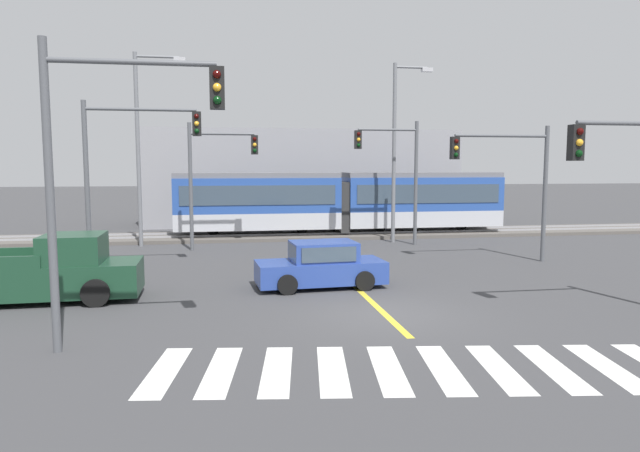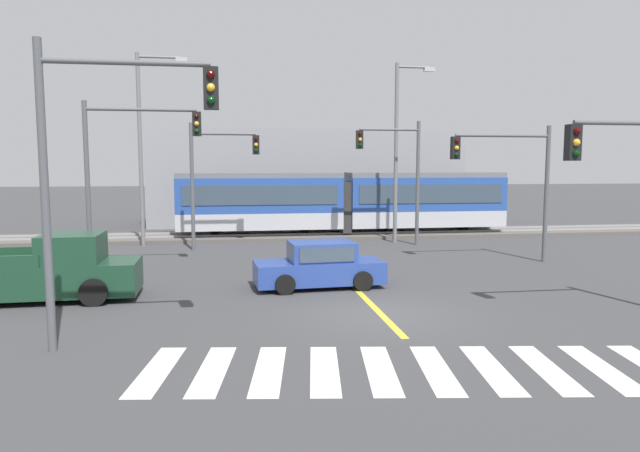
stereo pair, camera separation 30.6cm
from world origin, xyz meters
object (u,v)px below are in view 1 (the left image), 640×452
(traffic_light_far_right, at_px, (396,164))
(street_lamp_centre, at_px, (397,143))
(sedan_crossing, at_px, (321,266))
(traffic_light_mid_right, at_px, (512,171))
(pickup_truck, at_px, (50,273))
(street_lamp_west, at_px, (142,138))
(light_rail_tram, at_px, (341,200))
(traffic_light_far_left, at_px, (214,168))
(traffic_light_mid_left, at_px, (126,158))
(traffic_light_near_left, at_px, (107,149))

(traffic_light_far_right, relative_size, street_lamp_centre, 0.67)
(sedan_crossing, distance_m, traffic_light_mid_right, 9.71)
(pickup_truck, height_order, street_lamp_west, street_lamp_west)
(street_lamp_west, relative_size, street_lamp_centre, 1.03)
(sedan_crossing, height_order, pickup_truck, pickup_truck)
(traffic_light_mid_right, relative_size, street_lamp_centre, 0.61)
(light_rail_tram, relative_size, sedan_crossing, 4.29)
(traffic_light_far_left, bearing_deg, traffic_light_mid_left, -120.11)
(sedan_crossing, distance_m, traffic_light_mid_left, 8.45)
(traffic_light_near_left, distance_m, street_lamp_west, 16.50)
(traffic_light_far_left, xyz_separation_m, traffic_light_mid_right, (12.12, -5.55, -0.13))
(pickup_truck, distance_m, traffic_light_mid_right, 17.49)
(light_rail_tram, height_order, street_lamp_centre, street_lamp_centre)
(traffic_light_far_right, relative_size, traffic_light_near_left, 0.93)
(traffic_light_far_left, distance_m, traffic_light_mid_left, 6.15)
(traffic_light_far_left, bearing_deg, sedan_crossing, -68.30)
(traffic_light_mid_right, bearing_deg, traffic_light_near_left, -147.10)
(traffic_light_mid_right, distance_m, street_lamp_west, 17.26)
(traffic_light_mid_right, xyz_separation_m, street_lamp_centre, (-2.79, 6.82, 1.40))
(traffic_light_mid_right, xyz_separation_m, street_lamp_west, (-15.55, 7.32, 1.57))
(pickup_truck, bearing_deg, traffic_light_near_left, -61.47)
(traffic_light_mid_right, xyz_separation_m, traffic_light_far_right, (-3.18, 5.73, 0.29))
(traffic_light_near_left, bearing_deg, street_lamp_centre, 54.72)
(street_lamp_centre, bearing_deg, street_lamp_west, 177.76)
(street_lamp_centre, bearing_deg, traffic_light_far_left, -172.26)
(pickup_truck, distance_m, traffic_light_mid_left, 5.75)
(traffic_light_near_left, distance_m, street_lamp_centre, 19.50)
(sedan_crossing, distance_m, traffic_light_far_right, 11.18)
(street_lamp_centre, bearing_deg, traffic_light_mid_right, -67.78)
(traffic_light_far_left, relative_size, street_lamp_west, 0.64)
(pickup_truck, distance_m, traffic_light_near_left, 6.67)
(traffic_light_mid_left, xyz_separation_m, traffic_light_mid_right, (15.20, -0.25, -0.51))
(light_rail_tram, height_order, traffic_light_mid_left, traffic_light_mid_left)
(pickup_truck, relative_size, traffic_light_far_left, 0.91)
(traffic_light_mid_left, xyz_separation_m, street_lamp_centre, (12.41, 6.58, 0.88))
(traffic_light_far_left, bearing_deg, pickup_truck, -115.65)
(traffic_light_mid_right, height_order, street_lamp_west, street_lamp_west)
(traffic_light_far_right, bearing_deg, light_rail_tram, 114.58)
(light_rail_tram, height_order, traffic_light_far_right, traffic_light_far_right)
(sedan_crossing, xyz_separation_m, traffic_light_far_right, (5.34, 9.23, 3.36))
(light_rail_tram, distance_m, street_lamp_centre, 4.96)
(traffic_light_far_right, height_order, traffic_light_near_left, traffic_light_near_left)
(traffic_light_far_left, height_order, street_lamp_west, street_lamp_west)
(traffic_light_near_left, bearing_deg, sedan_crossing, 45.33)
(sedan_crossing, xyz_separation_m, traffic_light_far_left, (-3.60, 9.05, 3.20))
(sedan_crossing, bearing_deg, traffic_light_mid_right, 22.32)
(traffic_light_mid_left, distance_m, street_lamp_west, 7.16)
(traffic_light_mid_right, bearing_deg, traffic_light_far_left, 155.38)
(sedan_crossing, relative_size, street_lamp_west, 0.46)
(light_rail_tram, bearing_deg, traffic_light_near_left, -115.22)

